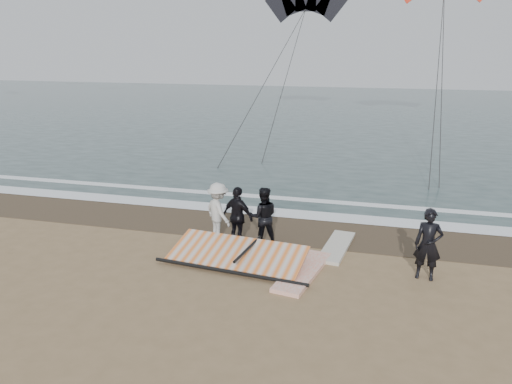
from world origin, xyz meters
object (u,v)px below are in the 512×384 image
board_cream (337,247)px  sail_rig (236,254)px  man_main (428,244)px  board_white (303,271)px

board_cream → sail_rig: sail_rig is taller
man_main → board_white: size_ratio=0.69×
board_white → sail_rig: sail_rig is taller
man_main → board_cream: 2.85m
man_main → board_cream: (-2.35, 1.37, -0.86)m
man_main → board_cream: size_ratio=0.77×
man_main → sail_rig: 4.96m
board_white → board_cream: board_white is taller
board_white → board_cream: bearing=80.4°
board_white → sail_rig: 1.91m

